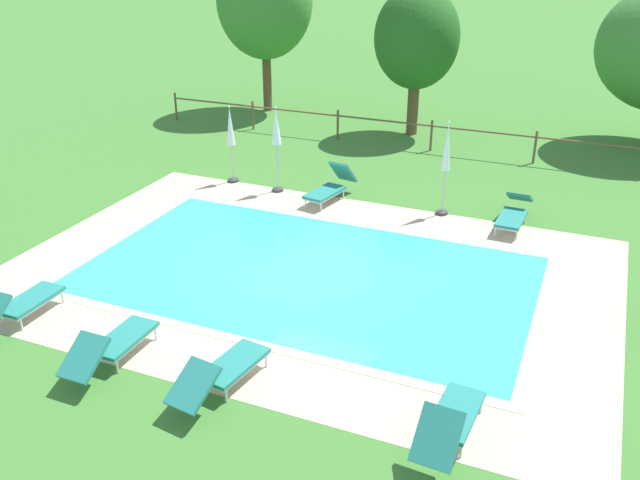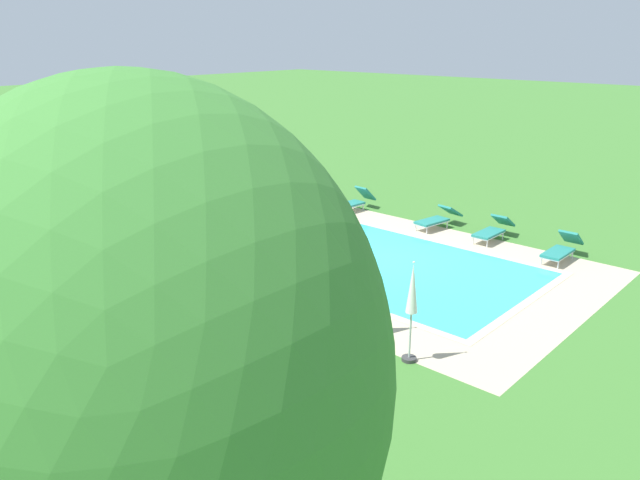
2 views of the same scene
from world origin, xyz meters
TOP-DOWN VIEW (x-y plane):
  - ground_plane at (0.00, 0.00)m, footprint 160.00×160.00m
  - pool_deck_paving at (0.00, 0.00)m, footprint 12.93×8.91m
  - swimming_pool_water at (0.00, 0.00)m, footprint 9.60×5.58m
  - pool_coping_rim at (0.00, 0.00)m, footprint 10.08×6.06m
  - sun_lounger_north_near_steps at (-1.17, 4.20)m, footprint 0.95×1.97m
  - sun_lounger_north_mid at (-1.75, -4.34)m, footprint 0.60×2.03m
  - sun_lounger_north_far at (-4.26, -3.94)m, footprint 0.61×2.00m
  - sun_lounger_north_end at (4.09, -4.06)m, footprint 0.73×1.98m
  - sun_lounger_south_near_corner at (3.74, 4.39)m, footprint 0.68×2.09m
  - sun_lounger_south_mid at (0.39, -4.27)m, footprint 0.88×2.11m
  - patio_umbrella_closed_row_west at (1.91, 4.42)m, footprint 0.32×0.32m
  - patio_umbrella_closed_row_mid_west at (-4.36, 4.45)m, footprint 0.32×0.32m
  - patio_umbrella_closed_row_centre at (-2.80, 4.26)m, footprint 0.32×0.32m
  - wooden_bench_lawn_side at (7.35, 0.59)m, footprint 0.62×1.54m
  - terracotta_urn_near_fence at (8.64, 7.55)m, footprint 0.63×0.63m
  - perimeter_fence at (0.24, 9.65)m, footprint 20.12×0.08m
  - tree_far_west at (-7.23, 12.39)m, footprint 3.68×3.68m

SIDE VIEW (x-z plane):
  - ground_plane at x=0.00m, z-range 0.00..0.00m
  - pool_deck_paving at x=0.00m, z-range 0.00..0.01m
  - swimming_pool_water at x=0.00m, z-range 0.00..0.01m
  - pool_coping_rim at x=0.00m, z-range 0.01..0.01m
  - terracotta_urn_near_fence at x=8.64m, z-range 0.03..0.65m
  - sun_lounger_south_near_corner at x=3.74m, z-range -0.01..0.72m
  - sun_lounger_south_mid at x=0.39m, z-range -0.02..0.74m
  - sun_lounger_north_mid at x=-1.75m, z-range -0.03..0.76m
  - sun_lounger_north_far at x=-4.26m, z-range -0.05..0.79m
  - sun_lounger_north_end at x=4.09m, z-range -0.07..0.83m
  - sun_lounger_north_near_steps at x=-1.17m, z-range -0.09..0.87m
  - wooden_bench_lawn_side at x=7.35m, z-range 0.03..0.90m
  - perimeter_fence at x=0.24m, z-range 0.17..1.22m
  - patio_umbrella_closed_row_mid_west at x=-4.36m, z-range 0.34..2.61m
  - patio_umbrella_closed_row_west at x=1.91m, z-range 0.34..2.85m
  - patio_umbrella_closed_row_centre at x=-2.80m, z-range 0.46..2.91m
  - tree_far_west at x=-7.23m, z-range 1.00..7.45m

